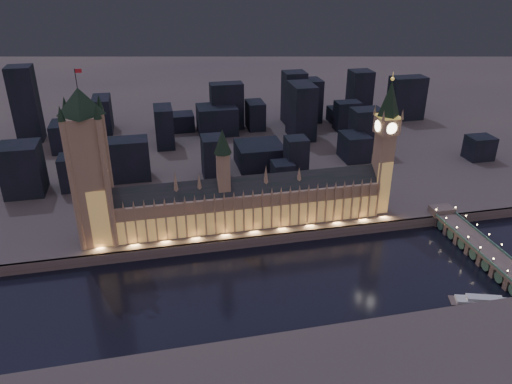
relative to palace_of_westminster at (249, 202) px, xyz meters
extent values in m
plane|color=black|center=(-1.17, -61.74, -26.37)|extent=(2000.00, 2000.00, 0.00)
cube|color=#3C373D|center=(-1.17, 458.26, -22.37)|extent=(2000.00, 960.00, 8.00)
cube|color=#524340|center=(-1.17, -20.74, -22.37)|extent=(2000.00, 2.50, 8.00)
cube|color=#93705D|center=(0.91, 0.26, -4.37)|extent=(200.14, 21.45, 28.00)
cube|color=tan|center=(0.91, -9.99, -9.37)|extent=(200.00, 0.50, 18.00)
cube|color=black|center=(0.91, 0.26, 12.63)|extent=(200.11, 17.71, 16.26)
cube|color=#93705D|center=(-19.09, 0.26, 25.63)|extent=(9.00, 9.00, 32.00)
cone|color=black|center=(-19.09, 0.26, 50.63)|extent=(13.00, 13.00, 18.00)
cube|color=#93705D|center=(-99.09, -10.34, -4.37)|extent=(1.20, 1.20, 28.00)
cone|color=#93705D|center=(-99.09, -9.74, 12.63)|extent=(2.00, 2.00, 6.00)
cube|color=#93705D|center=(-91.95, -10.34, -4.37)|extent=(1.20, 1.20, 28.00)
cone|color=#93705D|center=(-91.95, -9.74, 12.63)|extent=(2.00, 2.00, 6.00)
cube|color=#93705D|center=(-84.81, -10.34, -4.37)|extent=(1.20, 1.20, 28.00)
cone|color=#93705D|center=(-84.81, -9.74, 12.63)|extent=(2.00, 2.00, 6.00)
cube|color=#93705D|center=(-77.66, -10.34, -4.37)|extent=(1.20, 1.20, 28.00)
cone|color=#93705D|center=(-77.66, -9.74, 12.63)|extent=(2.00, 2.00, 6.00)
cube|color=#93705D|center=(-70.52, -10.34, -4.37)|extent=(1.20, 1.20, 28.00)
cone|color=#93705D|center=(-70.52, -9.74, 12.63)|extent=(2.00, 2.00, 6.00)
cube|color=#93705D|center=(-63.38, -10.34, -4.37)|extent=(1.20, 1.20, 28.00)
cone|color=#93705D|center=(-63.38, -9.74, 12.63)|extent=(2.00, 2.00, 6.00)
cube|color=#93705D|center=(-56.24, -10.34, -4.37)|extent=(1.20, 1.20, 28.00)
cone|color=#93705D|center=(-56.24, -9.74, 12.63)|extent=(2.00, 2.00, 6.00)
cube|color=#93705D|center=(-49.09, -10.34, -4.37)|extent=(1.20, 1.20, 28.00)
cone|color=#93705D|center=(-49.09, -9.74, 12.63)|extent=(2.00, 2.00, 6.00)
cube|color=#93705D|center=(-41.95, -10.34, -4.37)|extent=(1.20, 1.20, 28.00)
cone|color=#93705D|center=(-41.95, -9.74, 12.63)|extent=(2.00, 2.00, 6.00)
cube|color=#93705D|center=(-34.81, -10.34, -4.37)|extent=(1.20, 1.20, 28.00)
cone|color=#93705D|center=(-34.81, -9.74, 12.63)|extent=(2.00, 2.00, 6.00)
cube|color=#93705D|center=(-27.66, -10.34, -4.37)|extent=(1.20, 1.20, 28.00)
cone|color=#93705D|center=(-27.66, -9.74, 12.63)|extent=(2.00, 2.00, 6.00)
cube|color=#93705D|center=(-20.52, -10.34, -4.37)|extent=(1.20, 1.20, 28.00)
cone|color=#93705D|center=(-20.52, -9.74, 12.63)|extent=(2.00, 2.00, 6.00)
cube|color=#93705D|center=(-13.38, -10.34, -4.37)|extent=(1.20, 1.20, 28.00)
cone|color=#93705D|center=(-13.38, -9.74, 12.63)|extent=(2.00, 2.00, 6.00)
cube|color=#93705D|center=(-6.24, -10.34, -4.37)|extent=(1.20, 1.20, 28.00)
cone|color=#93705D|center=(-6.24, -9.74, 12.63)|extent=(2.00, 2.00, 6.00)
cube|color=#93705D|center=(0.91, -10.34, -4.37)|extent=(1.20, 1.20, 28.00)
cone|color=#93705D|center=(0.91, -9.74, 12.63)|extent=(2.00, 2.00, 6.00)
cube|color=#93705D|center=(8.05, -10.34, -4.37)|extent=(1.20, 1.20, 28.00)
cone|color=#93705D|center=(8.05, -9.74, 12.63)|extent=(2.00, 2.00, 6.00)
cube|color=#93705D|center=(15.19, -10.34, -4.37)|extent=(1.20, 1.20, 28.00)
cone|color=#93705D|center=(15.19, -9.74, 12.63)|extent=(2.00, 2.00, 6.00)
cube|color=#93705D|center=(22.34, -10.34, -4.37)|extent=(1.20, 1.20, 28.00)
cone|color=#93705D|center=(22.34, -9.74, 12.63)|extent=(2.00, 2.00, 6.00)
cube|color=#93705D|center=(29.48, -10.34, -4.37)|extent=(1.20, 1.20, 28.00)
cone|color=#93705D|center=(29.48, -9.74, 12.63)|extent=(2.00, 2.00, 6.00)
cube|color=#93705D|center=(36.62, -10.34, -4.37)|extent=(1.20, 1.20, 28.00)
cone|color=#93705D|center=(36.62, -9.74, 12.63)|extent=(2.00, 2.00, 6.00)
cube|color=#93705D|center=(43.76, -10.34, -4.37)|extent=(1.20, 1.20, 28.00)
cone|color=#93705D|center=(43.76, -9.74, 12.63)|extent=(2.00, 2.00, 6.00)
cube|color=#93705D|center=(50.91, -10.34, -4.37)|extent=(1.20, 1.20, 28.00)
cone|color=#93705D|center=(50.91, -9.74, 12.63)|extent=(2.00, 2.00, 6.00)
cube|color=#93705D|center=(58.05, -10.34, -4.37)|extent=(1.20, 1.20, 28.00)
cone|color=#93705D|center=(58.05, -9.74, 12.63)|extent=(2.00, 2.00, 6.00)
cube|color=#93705D|center=(65.19, -10.34, -4.37)|extent=(1.20, 1.20, 28.00)
cone|color=#93705D|center=(65.19, -9.74, 12.63)|extent=(2.00, 2.00, 6.00)
cube|color=#93705D|center=(72.34, -10.34, -4.37)|extent=(1.20, 1.20, 28.00)
cone|color=#93705D|center=(72.34, -9.74, 12.63)|extent=(2.00, 2.00, 6.00)
cube|color=#93705D|center=(79.48, -10.34, -4.37)|extent=(1.20, 1.20, 28.00)
cone|color=#93705D|center=(79.48, -9.74, 12.63)|extent=(2.00, 2.00, 6.00)
cube|color=#93705D|center=(86.62, -10.34, -4.37)|extent=(1.20, 1.20, 28.00)
cone|color=#93705D|center=(86.62, -9.74, 12.63)|extent=(2.00, 2.00, 6.00)
cube|color=#93705D|center=(93.76, -10.34, -4.37)|extent=(1.20, 1.20, 28.00)
cone|color=#93705D|center=(93.76, -9.74, 12.63)|extent=(2.00, 2.00, 6.00)
cube|color=#93705D|center=(100.91, -10.34, -4.37)|extent=(1.20, 1.20, 28.00)
cone|color=#93705D|center=(100.91, -9.74, 12.63)|extent=(2.00, 2.00, 6.00)
cone|color=#93705D|center=(-54.09, 0.26, 22.63)|extent=(4.40, 4.40, 18.00)
cone|color=#93705D|center=(-37.09, 0.26, 20.63)|extent=(4.40, 4.40, 14.00)
cone|color=#93705D|center=(12.91, 0.26, 21.63)|extent=(4.40, 4.40, 16.00)
cone|color=#93705D|center=(38.91, 0.26, 19.63)|extent=(4.40, 4.40, 12.00)
cube|color=#93705D|center=(-111.17, 0.26, 28.89)|extent=(24.01, 24.01, 94.52)
cube|color=tan|center=(-111.17, -10.94, 3.63)|extent=(22.00, 0.50, 44.00)
cone|color=black|center=(-111.17, 0.26, 85.14)|extent=(31.68, 31.68, 18.00)
cylinder|color=black|center=(-111.17, 0.26, 100.14)|extent=(0.50, 0.50, 12.00)
cube|color=red|center=(-108.97, 0.26, 104.64)|extent=(4.00, 0.15, 2.50)
cylinder|color=#93705D|center=(-122.17, -10.74, 28.89)|extent=(4.40, 4.40, 94.52)
cone|color=black|center=(-122.17, -10.74, 81.14)|extent=(5.20, 5.20, 10.00)
cylinder|color=#93705D|center=(-122.17, 11.26, 28.89)|extent=(4.40, 4.40, 94.52)
cone|color=black|center=(-122.17, 11.26, 81.14)|extent=(5.20, 5.20, 10.00)
cylinder|color=#93705D|center=(-100.17, -10.74, 28.89)|extent=(4.40, 4.40, 94.52)
cone|color=black|center=(-100.17, -10.74, 81.14)|extent=(5.20, 5.20, 10.00)
cylinder|color=#93705D|center=(-100.17, 11.26, 28.89)|extent=(4.40, 4.40, 94.52)
cone|color=black|center=(-100.17, 11.26, 81.14)|extent=(5.20, 5.20, 10.00)
cube|color=#93705D|center=(106.83, 0.26, 14.50)|extent=(13.32, 13.32, 65.75)
cube|color=tan|center=(106.83, -5.94, 3.63)|extent=(12.00, 0.50, 44.00)
cube|color=#93705D|center=(106.83, 0.26, 53.77)|extent=(15.00, 15.00, 12.78)
cube|color=#F2C64C|center=(106.83, 0.26, 60.76)|extent=(15.75, 15.75, 1.20)
cone|color=black|center=(106.83, 0.26, 74.36)|extent=(18.00, 18.00, 26.00)
sphere|color=#F2C64C|center=(106.83, 0.26, 88.86)|extent=(2.80, 2.80, 2.80)
cylinder|color=#F2C64C|center=(106.83, 0.26, 91.36)|extent=(0.40, 0.40, 5.00)
cylinder|color=#FFF2BF|center=(106.83, -7.49, 53.77)|extent=(8.40, 0.50, 8.40)
cylinder|color=#FFF2BF|center=(106.83, 8.01, 53.77)|extent=(8.40, 0.50, 8.40)
cylinder|color=#FFF2BF|center=(99.08, 0.26, 53.77)|extent=(0.50, 8.40, 8.40)
cylinder|color=#FFF2BF|center=(114.58, 0.26, 53.77)|extent=(0.50, 8.40, 8.40)
cone|color=#93705D|center=(99.33, -7.24, 64.16)|extent=(2.60, 2.60, 8.00)
cone|color=#93705D|center=(99.33, 7.76, 64.16)|extent=(2.60, 2.60, 8.00)
cone|color=#93705D|center=(114.33, -7.24, 64.16)|extent=(2.60, 2.60, 8.00)
cone|color=#93705D|center=(114.33, 7.76, 64.16)|extent=(2.60, 2.60, 8.00)
cube|color=#524340|center=(154.83, -71.74, -16.87)|extent=(17.66, 100.00, 1.60)
cube|color=#2C5846|center=(146.40, -71.74, -15.47)|extent=(0.80, 100.00, 1.60)
cube|color=#2C5846|center=(163.25, -71.74, -15.47)|extent=(0.80, 100.00, 1.60)
cube|color=#524340|center=(154.83, -16.74, -17.62)|extent=(17.66, 12.00, 9.50)
cylinder|color=black|center=(146.40, -107.45, -13.67)|extent=(0.30, 0.30, 4.40)
sphere|color=#FFD88C|center=(146.40, -107.45, -11.37)|extent=(1.00, 1.00, 1.00)
cube|color=#524340|center=(154.83, -93.16, -22.02)|extent=(15.89, 4.00, 9.50)
cylinder|color=black|center=(146.40, -93.16, -13.67)|extent=(0.30, 0.30, 4.40)
sphere|color=#FFD88C|center=(146.40, -93.16, -11.37)|extent=(1.00, 1.00, 1.00)
cube|color=#524340|center=(154.83, -78.88, -22.02)|extent=(15.89, 4.00, 9.50)
cylinder|color=black|center=(146.40, -78.88, -13.67)|extent=(0.30, 0.30, 4.40)
sphere|color=#FFD88C|center=(146.40, -78.88, -11.37)|extent=(1.00, 1.00, 1.00)
cylinder|color=black|center=(163.25, -78.88, -13.67)|extent=(0.30, 0.30, 4.40)
sphere|color=#FFD88C|center=(163.25, -78.88, -11.37)|extent=(1.00, 1.00, 1.00)
cube|color=#524340|center=(154.83, -64.59, -22.02)|extent=(15.89, 4.00, 9.50)
cylinder|color=black|center=(146.40, -64.59, -13.67)|extent=(0.30, 0.30, 4.40)
sphere|color=#FFD88C|center=(146.40, -64.59, -11.37)|extent=(1.00, 1.00, 1.00)
cylinder|color=black|center=(163.25, -64.59, -13.67)|extent=(0.30, 0.30, 4.40)
sphere|color=#FFD88C|center=(163.25, -64.59, -11.37)|extent=(1.00, 1.00, 1.00)
cube|color=#524340|center=(154.83, -50.31, -22.02)|extent=(15.89, 4.00, 9.50)
cylinder|color=black|center=(146.40, -50.31, -13.67)|extent=(0.30, 0.30, 4.40)
sphere|color=#FFD88C|center=(146.40, -50.31, -11.37)|extent=(1.00, 1.00, 1.00)
cylinder|color=black|center=(163.25, -50.31, -13.67)|extent=(0.30, 0.30, 4.40)
sphere|color=#FFD88C|center=(163.25, -50.31, -11.37)|extent=(1.00, 1.00, 1.00)
cube|color=#524340|center=(154.83, -36.02, -22.02)|extent=(15.89, 4.00, 9.50)
cylinder|color=black|center=(146.40, -36.02, -13.67)|extent=(0.30, 0.30, 4.40)
sphere|color=#FFD88C|center=(146.40, -36.02, -11.37)|extent=(1.00, 1.00, 1.00)
cylinder|color=black|center=(163.25, -36.02, -13.67)|extent=(0.30, 0.30, 4.40)
sphere|color=#FFD88C|center=(163.25, -36.02, -11.37)|extent=(1.00, 1.00, 1.00)
cube|color=#524340|center=(154.83, -21.74, -22.02)|extent=(15.89, 4.00, 9.50)
cylinder|color=black|center=(146.40, -21.74, -13.67)|extent=(0.30, 0.30, 4.40)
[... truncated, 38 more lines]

